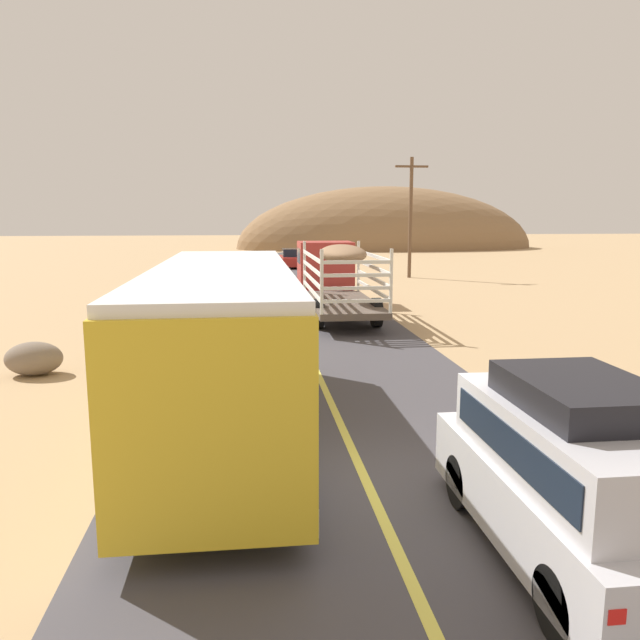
# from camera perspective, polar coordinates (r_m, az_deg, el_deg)

# --- Properties ---
(ground_plane) EXTENTS (240.00, 240.00, 0.00)m
(ground_plane) POSITION_cam_1_polar(r_m,az_deg,el_deg) (9.99, 4.45, -15.07)
(ground_plane) COLOR tan
(road_surface) EXTENTS (8.00, 120.00, 0.02)m
(road_surface) POSITION_cam_1_polar(r_m,az_deg,el_deg) (9.99, 4.45, -15.02)
(road_surface) COLOR #423F44
(road_surface) RESTS_ON ground
(road_centre_line) EXTENTS (0.16, 117.60, 0.00)m
(road_centre_line) POSITION_cam_1_polar(r_m,az_deg,el_deg) (9.98, 4.45, -14.96)
(road_centre_line) COLOR #D8CC4C
(road_centre_line) RESTS_ON road_surface
(suv_near) EXTENTS (1.90, 4.62, 2.29)m
(suv_near) POSITION_cam_1_polar(r_m,az_deg,el_deg) (8.17, 22.43, -12.84)
(suv_near) COLOR silver
(suv_near) RESTS_ON road_surface
(livestock_truck) EXTENTS (2.53, 9.70, 3.02)m
(livestock_truck) POSITION_cam_1_polar(r_m,az_deg,el_deg) (27.27, 1.05, 4.66)
(livestock_truck) COLOR #B2332D
(livestock_truck) RESTS_ON road_surface
(bus) EXTENTS (2.54, 10.00, 3.21)m
(bus) POSITION_cam_1_polar(r_m,az_deg,el_deg) (11.91, -8.88, -2.22)
(bus) COLOR gold
(bus) RESTS_ON road_surface
(car_far) EXTENTS (1.80, 4.40, 1.46)m
(car_far) POSITION_cam_1_polar(r_m,az_deg,el_deg) (49.79, -2.58, 5.66)
(car_far) COLOR #B2261E
(car_far) RESTS_ON road_surface
(power_pole_mid) EXTENTS (2.20, 0.24, 7.88)m
(power_pole_mid) POSITION_cam_1_polar(r_m,az_deg,el_deg) (41.90, 8.34, 9.66)
(power_pole_mid) COLOR brown
(power_pole_mid) RESTS_ON ground
(boulder_mid_field) EXTENTS (1.47, 1.10, 0.88)m
(boulder_mid_field) POSITION_cam_1_polar(r_m,az_deg,el_deg) (17.95, -24.86, -3.24)
(boulder_mid_field) COLOR #756656
(boulder_mid_field) RESTS_ON ground
(distant_hill) EXTENTS (37.23, 16.90, 15.27)m
(distant_hill) POSITION_cam_1_polar(r_m,az_deg,el_deg) (78.80, 6.04, 6.60)
(distant_hill) COLOR olive
(distant_hill) RESTS_ON ground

